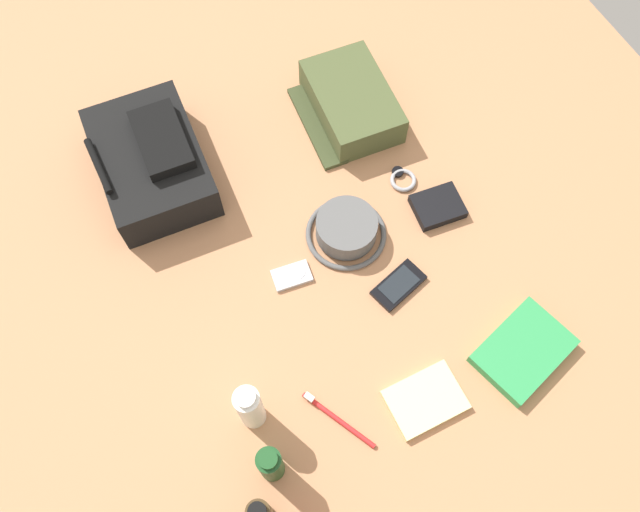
% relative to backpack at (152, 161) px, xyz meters
% --- Properties ---
extents(ground_plane, '(2.64, 2.02, 0.02)m').
position_rel_backpack_xyz_m(ground_plane, '(-0.38, -0.24, -0.07)').
color(ground_plane, '#B57B53').
rests_on(ground_plane, ground).
extents(backpack, '(0.35, 0.25, 0.13)m').
position_rel_backpack_xyz_m(backpack, '(0.00, 0.00, 0.00)').
color(backpack, black).
rests_on(backpack, ground_plane).
extents(toiletry_pouch, '(0.28, 0.23, 0.08)m').
position_rel_backpack_xyz_m(toiletry_pouch, '(-0.05, -0.49, -0.02)').
color(toiletry_pouch, '#47512D').
rests_on(toiletry_pouch, ground_plane).
extents(bucket_hat, '(0.18, 0.18, 0.06)m').
position_rel_backpack_xyz_m(bucket_hat, '(-0.35, -0.32, -0.03)').
color(bucket_hat, '#595959').
rests_on(bucket_hat, ground_plane).
extents(shampoo_bottle, '(0.05, 0.05, 0.15)m').
position_rel_backpack_xyz_m(shampoo_bottle, '(-0.73, 0.04, 0.01)').
color(shampoo_bottle, '#19471E').
rests_on(shampoo_bottle, ground_plane).
extents(toothpaste_tube, '(0.05, 0.05, 0.17)m').
position_rel_backpack_xyz_m(toothpaste_tube, '(-0.62, 0.03, 0.03)').
color(toothpaste_tube, white).
rests_on(toothpaste_tube, ground_plane).
extents(paperback_novel, '(0.19, 0.23, 0.03)m').
position_rel_backpack_xyz_m(paperback_novel, '(-0.76, -0.52, -0.04)').
color(paperback_novel, '#2D934C').
rests_on(paperback_novel, ground_plane).
extents(cell_phone, '(0.09, 0.13, 0.01)m').
position_rel_backpack_xyz_m(cell_phone, '(-0.51, -0.37, -0.05)').
color(cell_phone, black).
rests_on(cell_phone, ground_plane).
extents(media_player, '(0.06, 0.09, 0.01)m').
position_rel_backpack_xyz_m(media_player, '(-0.38, -0.17, -0.05)').
color(media_player, '#B7B7BC').
rests_on(media_player, ground_plane).
extents(wristwatch, '(0.07, 0.06, 0.01)m').
position_rel_backpack_xyz_m(wristwatch, '(-0.28, -0.51, -0.05)').
color(wristwatch, '#99999E').
rests_on(wristwatch, ground_plane).
extents(toothbrush, '(0.16, 0.09, 0.02)m').
position_rel_backpack_xyz_m(toothbrush, '(-0.70, -0.11, -0.05)').
color(toothbrush, red).
rests_on(toothbrush, ground_plane).
extents(wallet, '(0.10, 0.12, 0.02)m').
position_rel_backpack_xyz_m(wallet, '(-0.38, -0.54, -0.04)').
color(wallet, black).
rests_on(wallet, ground_plane).
extents(notepad, '(0.11, 0.15, 0.02)m').
position_rel_backpack_xyz_m(notepad, '(-0.75, -0.29, -0.05)').
color(notepad, beige).
rests_on(notepad, ground_plane).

